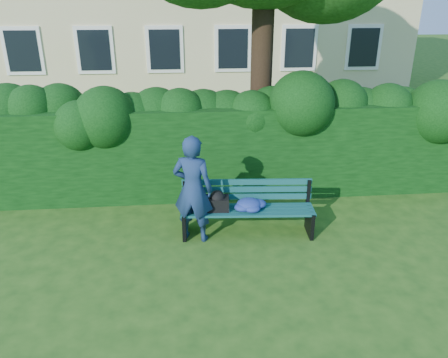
{
  "coord_description": "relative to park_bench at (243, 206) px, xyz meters",
  "views": [
    {
      "loc": [
        -0.62,
        -5.98,
        3.73
      ],
      "look_at": [
        0.0,
        0.6,
        0.95
      ],
      "focal_mm": 35.0,
      "sensor_mm": 36.0,
      "label": 1
    }
  ],
  "objects": [
    {
      "name": "man_reading",
      "position": [
        -0.83,
        -0.1,
        0.39
      ],
      "size": [
        0.75,
        0.61,
        1.78
      ],
      "primitive_type": "imported",
      "rotation": [
        0.0,
        0.0,
        2.82
      ],
      "color": "navy",
      "rests_on": "ground"
    },
    {
      "name": "hedge",
      "position": [
        -0.31,
        1.73,
        0.4
      ],
      "size": [
        10.0,
        1.0,
        1.8
      ],
      "color": "black",
      "rests_on": "ground"
    },
    {
      "name": "ground",
      "position": [
        -0.31,
        -0.47,
        -0.5
      ],
      "size": [
        80.0,
        80.0,
        0.0
      ],
      "primitive_type": "plane",
      "color": "#204815",
      "rests_on": "ground"
    },
    {
      "name": "park_bench",
      "position": [
        0.0,
        0.0,
        0.0
      ],
      "size": [
        2.23,
        0.71,
        0.89
      ],
      "rotation": [
        0.0,
        0.0,
        -0.07
      ],
      "color": "#0D3F44",
      "rests_on": "ground"
    }
  ]
}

